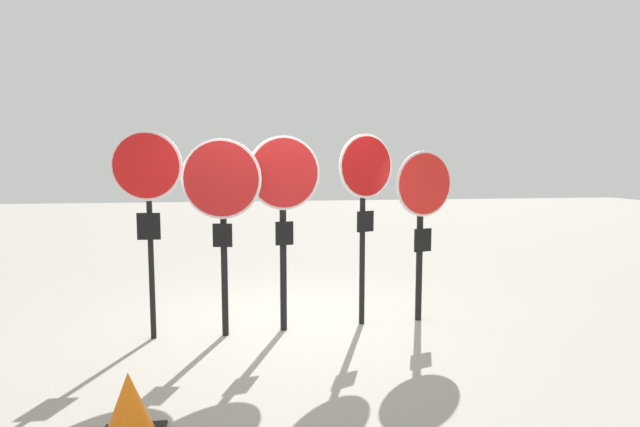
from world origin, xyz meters
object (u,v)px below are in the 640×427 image
stop_sign_1 (222,196)px  stop_sign_2 (284,194)px  stop_sign_4 (423,203)px  traffic_cone_0 (129,407)px  stop_sign_0 (147,186)px  stop_sign_3 (365,187)px

stop_sign_1 → stop_sign_2: size_ratio=0.98×
stop_sign_4 → traffic_cone_0: 3.92m
traffic_cone_0 → stop_sign_0: bearing=96.1°
stop_sign_2 → stop_sign_3: stop_sign_3 is taller
stop_sign_2 → stop_sign_3: (0.97, 0.10, 0.07)m
stop_sign_4 → stop_sign_3: bearing=166.5°
stop_sign_2 → stop_sign_4: bearing=-5.7°
stop_sign_2 → stop_sign_3: 0.97m
stop_sign_0 → stop_sign_4: size_ratio=1.10×
stop_sign_3 → traffic_cone_0: size_ratio=4.56×
stop_sign_3 → traffic_cone_0: bearing=-157.8°
stop_sign_2 → stop_sign_0: bearing=172.3°
stop_sign_0 → stop_sign_2: 1.48m
stop_sign_2 → traffic_cone_0: size_ratio=4.50×
stop_sign_1 → stop_sign_4: stop_sign_1 is taller
stop_sign_3 → stop_sign_0: bearing=160.9°
stop_sign_1 → stop_sign_3: 1.67m
stop_sign_4 → traffic_cone_0: (-2.94, -2.29, -1.22)m
stop_sign_2 → traffic_cone_0: stop_sign_2 is taller
stop_sign_0 → stop_sign_2: bearing=6.0°
stop_sign_1 → stop_sign_3: bearing=16.3°
stop_sign_0 → stop_sign_3: stop_sign_0 is taller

